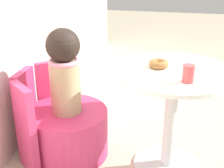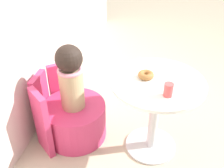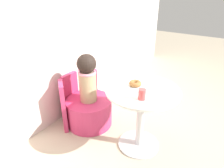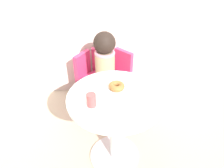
{
  "view_description": "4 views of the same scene",
  "coord_description": "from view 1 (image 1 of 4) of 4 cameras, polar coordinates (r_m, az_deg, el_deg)",
  "views": [
    {
      "loc": [
        -1.71,
        0.02,
        1.34
      ],
      "look_at": [
        0.06,
        0.4,
        0.58
      ],
      "focal_mm": 50.0,
      "sensor_mm": 36.0,
      "label": 1
    },
    {
      "loc": [
        -1.6,
        0.02,
        1.77
      ],
      "look_at": [
        0.04,
        0.37,
        0.64
      ],
      "focal_mm": 42.0,
      "sensor_mm": 36.0,
      "label": 2
    },
    {
      "loc": [
        -1.49,
        -0.68,
        1.58
      ],
      "look_at": [
        0.08,
        0.38,
        0.65
      ],
      "focal_mm": 32.0,
      "sensor_mm": 36.0,
      "label": 3
    },
    {
      "loc": [
        -0.13,
        -1.21,
        1.7
      ],
      "look_at": [
        0.09,
        0.34,
        0.58
      ],
      "focal_mm": 35.0,
      "sensor_mm": 36.0,
      "label": 4
    }
  ],
  "objects": [
    {
      "name": "cup",
      "position": [
        1.72,
        13.8,
        1.85
      ],
      "size": [
        0.07,
        0.07,
        0.1
      ],
      "color": "#DB4C4C",
      "rests_on": "round_table"
    },
    {
      "name": "child_figure",
      "position": [
        2.04,
        -8.7,
        2.65
      ],
      "size": [
        0.22,
        0.22,
        0.57
      ],
      "color": "tan",
      "rests_on": "tub_chair"
    },
    {
      "name": "booth_backrest",
      "position": [
        2.26,
        -13.7,
        -5.07
      ],
      "size": [
        0.65,
        0.24,
        0.61
      ],
      "color": "#C63360",
      "rests_on": "ground_plane"
    },
    {
      "name": "donut",
      "position": [
        1.92,
        8.53,
        3.68
      ],
      "size": [
        0.12,
        0.12,
        0.05
      ],
      "color": "#9E6633",
      "rests_on": "round_table"
    },
    {
      "name": "round_table",
      "position": [
        1.97,
        10.85,
        -2.81
      ],
      "size": [
        0.72,
        0.72,
        0.69
      ],
      "color": "silver",
      "rests_on": "ground_plane"
    },
    {
      "name": "tub_chair",
      "position": [
        2.25,
        -7.98,
        -8.75
      ],
      "size": [
        0.56,
        0.56,
        0.34
      ],
      "color": "#C63360",
      "rests_on": "ground_plane"
    }
  ]
}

